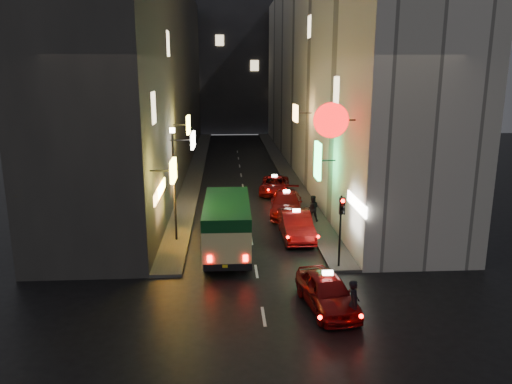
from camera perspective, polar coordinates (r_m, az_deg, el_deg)
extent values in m
plane|color=black|center=(16.63, 1.99, -20.46)|extent=(120.00, 120.00, 0.00)
cube|color=#393633|center=(48.14, -11.73, 13.06)|extent=(6.00, 52.00, 18.00)
cube|color=yellow|center=(24.06, -9.44, 2.45)|extent=(0.18, 1.53, 1.03)
cube|color=white|center=(32.88, -7.21, 5.91)|extent=(0.18, 2.31, 0.95)
cube|color=yellow|center=(35.13, -7.74, 7.62)|extent=(0.18, 1.43, 1.25)
cube|color=#FFB559|center=(26.93, -11.10, -0.15)|extent=(0.10, 3.53, 0.55)
cube|color=yellow|center=(28.02, -10.81, 0.41)|extent=(0.10, 3.24, 0.55)
cube|color=#FFB559|center=(33.98, -9.55, 2.79)|extent=(0.10, 3.20, 0.55)
cube|color=#FFE5B2|center=(26.00, -11.65, 9.40)|extent=(0.06, 1.30, 1.60)
cube|color=#FFE5B2|center=(33.92, -10.03, 16.34)|extent=(0.06, 1.30, 1.60)
cube|color=beige|center=(48.60, 7.81, 13.22)|extent=(6.00, 52.00, 18.00)
cylinder|color=#F20A0A|center=(24.88, 8.58, 8.12)|extent=(1.72, 0.18, 1.72)
cube|color=#32FC70|center=(29.23, 7.06, 3.58)|extent=(0.18, 1.40, 2.14)
cube|color=#FFB559|center=(37.27, 4.53, 8.98)|extent=(0.18, 1.71, 1.22)
cube|color=white|center=(24.87, 11.43, -1.32)|extent=(0.10, 3.38, 0.55)
cube|color=#FFE5B2|center=(29.41, 9.18, 11.34)|extent=(0.06, 1.30, 1.60)
cube|color=#FFE5B2|center=(39.33, 6.12, 18.27)|extent=(0.06, 1.30, 1.60)
cube|color=#323237|center=(79.71, -2.62, 14.93)|extent=(30.00, 10.00, 22.00)
cube|color=#474542|center=(48.66, -6.85, 2.67)|extent=(1.50, 52.00, 0.15)
cube|color=#474542|center=(48.90, 3.16, 2.80)|extent=(1.50, 52.00, 0.15)
cube|color=#DCDA89|center=(25.81, -3.33, -3.73)|extent=(2.36, 6.54, 2.39)
cube|color=#0C3D19|center=(25.55, -3.35, -1.76)|extent=(2.38, 6.56, 0.60)
cube|color=black|center=(26.05, -3.34, -3.02)|extent=(2.36, 3.93, 0.54)
cube|color=black|center=(23.14, -3.25, -8.55)|extent=(2.24, 0.21, 0.33)
cube|color=#FF0A05|center=(22.93, -5.31, -7.64)|extent=(0.20, 0.06, 0.30)
cube|color=#FF0A05|center=(22.93, -1.21, -7.58)|extent=(0.20, 0.06, 0.30)
cylinder|color=black|center=(28.18, -5.39, -4.80)|extent=(0.24, 0.82, 0.82)
cylinder|color=black|center=(24.26, -0.83, -7.86)|extent=(0.24, 0.82, 0.82)
imported|color=maroon|center=(20.53, 8.13, -10.90)|extent=(2.93, 5.51, 1.67)
cube|color=white|center=(20.17, 8.22, -8.51)|extent=(0.44, 0.24, 0.16)
sphere|color=#FF0A05|center=(18.29, 7.32, -14.04)|extent=(0.16, 0.16, 0.16)
sphere|color=#FF0A05|center=(18.61, 11.93, -13.72)|extent=(0.16, 0.16, 0.16)
imported|color=maroon|center=(28.53, 4.61, -3.53)|extent=(2.40, 5.68, 1.80)
cube|color=white|center=(28.25, 4.65, -1.61)|extent=(0.42, 0.19, 0.16)
sphere|color=#FF0A05|center=(26.00, 3.66, -5.18)|extent=(0.16, 0.16, 0.16)
sphere|color=#FF0A05|center=(26.24, 7.12, -5.09)|extent=(0.16, 0.16, 0.16)
imported|color=maroon|center=(33.11, 3.49, -1.11)|extent=(2.89, 5.71, 1.74)
cube|color=white|center=(32.88, 3.51, 0.51)|extent=(0.44, 0.23, 0.16)
sphere|color=#FF0A05|center=(30.63, 2.61, -2.28)|extent=(0.16, 0.16, 0.16)
sphere|color=#FF0A05|center=(30.83, 5.47, -2.22)|extent=(0.16, 0.16, 0.16)
imported|color=maroon|center=(38.89, 2.11, 0.97)|extent=(2.67, 4.96, 1.50)
cube|color=white|center=(38.71, 2.12, 2.18)|extent=(0.44, 0.25, 0.16)
sphere|color=#FF0A05|center=(36.75, 1.41, 0.25)|extent=(0.16, 0.16, 0.16)
sphere|color=#FF0A05|center=(36.89, 3.46, 0.28)|extent=(0.16, 0.16, 0.16)
imported|color=black|center=(19.33, 11.11, -12.02)|extent=(0.53, 0.73, 2.06)
imported|color=black|center=(31.25, 6.45, -1.67)|extent=(0.74, 0.50, 1.87)
cylinder|color=black|center=(24.11, 9.59, -4.45)|extent=(0.10, 0.10, 3.50)
cube|color=black|center=(23.57, 9.81, -1.58)|extent=(0.26, 0.18, 0.80)
sphere|color=#FF0A05|center=(23.40, 9.90, -1.01)|extent=(0.18, 0.18, 0.18)
sphere|color=black|center=(23.47, 9.87, -1.65)|extent=(0.17, 0.17, 0.17)
sphere|color=black|center=(23.54, 9.85, -2.28)|extent=(0.17, 0.17, 0.17)
cylinder|color=black|center=(27.54, -9.30, 0.56)|extent=(0.12, 0.12, 6.00)
cylinder|color=#FFE5BF|center=(27.01, -9.56, 6.97)|extent=(0.28, 0.28, 0.25)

